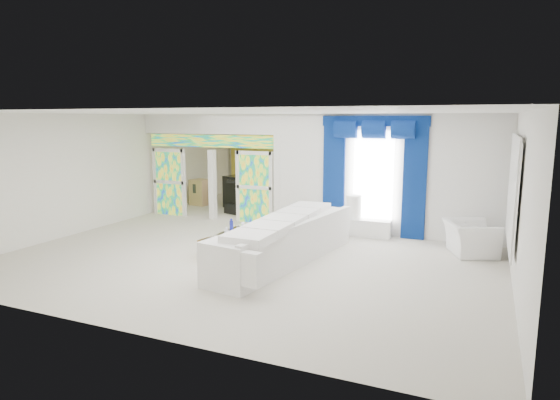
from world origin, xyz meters
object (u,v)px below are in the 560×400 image
at_px(console_table, 365,228).
at_px(grand_piano, 261,190).
at_px(white_sofa, 285,242).
at_px(coffee_table, 234,242).
at_px(armchair, 470,238).

height_order(console_table, grand_piano, grand_piano).
relative_size(white_sofa, coffee_table, 2.46).
bearing_deg(console_table, grand_piano, 146.36).
distance_m(coffee_table, grand_piano, 5.62).
bearing_deg(grand_piano, coffee_table, -53.93).
distance_m(console_table, grand_piano, 5.05).
xyz_separation_m(white_sofa, grand_piano, (-3.22, 5.59, 0.11)).
distance_m(armchair, grand_piano, 7.52).
relative_size(coffee_table, armchair, 1.60).
bearing_deg(white_sofa, grand_piano, 128.61).
height_order(coffee_table, console_table, console_table).
bearing_deg(armchair, console_table, 52.75).
distance_m(coffee_table, armchair, 5.11).
relative_size(armchair, grand_piano, 0.53).
height_order(white_sofa, armchair, white_sofa).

